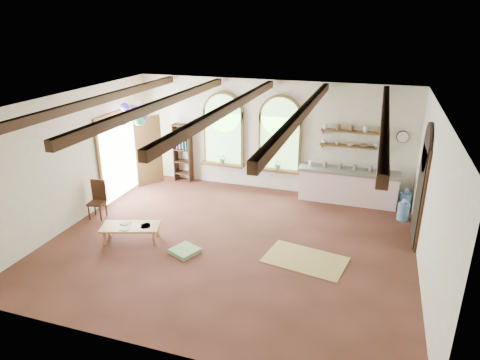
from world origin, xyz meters
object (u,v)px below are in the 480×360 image
at_px(balloon_cluster, 135,114).
at_px(kitchen_counter, 348,186).
at_px(coffee_table, 131,227).
at_px(side_chair, 98,207).

bearing_deg(balloon_cluster, kitchen_counter, 12.56).
relative_size(kitchen_counter, coffee_table, 1.89).
xyz_separation_m(coffee_table, side_chair, (-1.45, 0.80, -0.05)).
distance_m(coffee_table, side_chair, 1.66).
bearing_deg(coffee_table, balloon_cluster, 115.69).
distance_m(kitchen_counter, coffee_table, 5.88).
height_order(kitchen_counter, coffee_table, kitchen_counter).
bearing_deg(side_chair, kitchen_counter, 26.57).
xyz_separation_m(side_chair, balloon_cluster, (0.25, 1.71, 2.06)).
bearing_deg(coffee_table, side_chair, 151.12).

